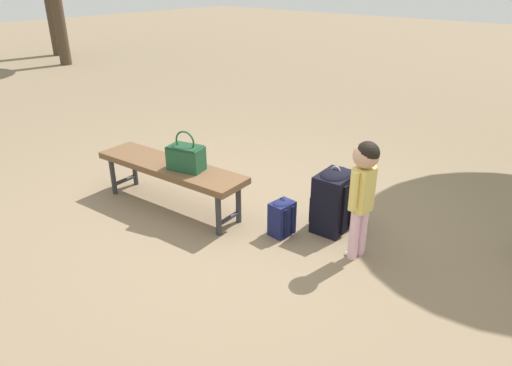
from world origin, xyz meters
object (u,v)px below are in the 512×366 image
(handbag, at_px, (186,157))
(child_standing, at_px, (363,182))
(backpack_small, at_px, (282,216))
(park_bench, at_px, (170,170))
(backpack_large, at_px, (334,198))

(handbag, relative_size, child_standing, 0.38)
(child_standing, distance_m, backpack_small, 0.83)
(park_bench, xyz_separation_m, child_standing, (1.78, 0.41, 0.26))
(child_standing, distance_m, backpack_large, 0.58)
(handbag, xyz_separation_m, backpack_large, (1.18, 0.64, -0.27))
(backpack_large, distance_m, backpack_small, 0.48)
(backpack_small, bearing_deg, handbag, -163.20)
(child_standing, bearing_deg, park_bench, -166.97)
(child_standing, xyz_separation_m, backpack_large, (-0.39, 0.24, -0.35))
(park_bench, height_order, child_standing, child_standing)
(handbag, xyz_separation_m, child_standing, (1.56, 0.39, 0.08))
(handbag, xyz_separation_m, backpack_small, (0.90, 0.27, -0.40))
(park_bench, relative_size, child_standing, 1.66)
(child_standing, bearing_deg, handbag, -165.84)
(park_bench, xyz_separation_m, handbag, (0.22, 0.02, 0.18))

